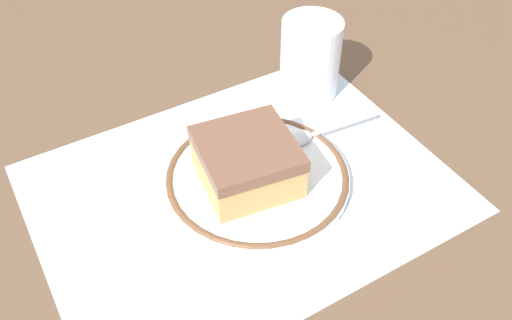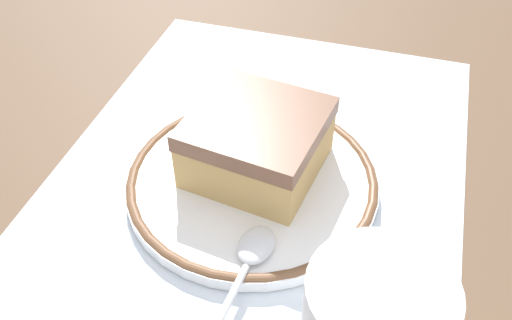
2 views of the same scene
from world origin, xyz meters
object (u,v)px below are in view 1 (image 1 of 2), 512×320
Objects in this scene: cake_slice at (247,161)px; spoon at (308,135)px; plate at (256,176)px; cup at (310,62)px.

spoon is at bearing 12.69° from cake_slice.
plate is 1.58× the size of spoon.
spoon is (0.09, 0.02, -0.02)m from cake_slice.
cup is (0.14, 0.10, 0.04)m from plate.
plate is 0.18m from cup.
plate is 0.08m from spoon.
cup reaches higher than spoon.
spoon is 1.25× the size of cup.
cake_slice is at bearing -144.97° from cup.
plate is at bearing -166.87° from spoon.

